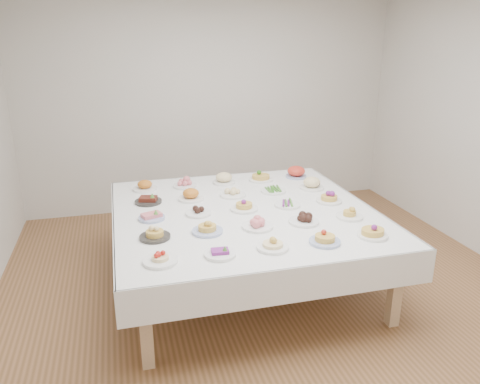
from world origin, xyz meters
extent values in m
plane|color=#8E5E3B|center=(0.00, 0.00, 0.00)|extent=(5.00, 5.00, 0.00)
cube|color=silver|center=(0.00, 2.50, 1.40)|extent=(5.00, 0.02, 2.80)
cube|color=white|center=(-0.17, 0.23, 0.72)|extent=(2.37, 2.37, 0.06)
cube|color=white|center=(-0.17, 1.42, 0.61)|extent=(2.39, 0.02, 0.28)
cube|color=white|center=(-0.17, -0.95, 0.61)|extent=(2.39, 0.01, 0.28)
cube|color=white|center=(1.01, 0.23, 0.61)|extent=(0.02, 2.39, 0.28)
cube|color=white|center=(-1.36, 0.23, 0.61)|extent=(0.02, 2.39, 0.28)
cube|color=#D5B989|center=(-1.18, -0.77, 0.34)|extent=(0.09, 0.09, 0.69)
cube|color=#D5B989|center=(0.83, -0.77, 0.34)|extent=(0.09, 0.09, 0.69)
cube|color=#D5B989|center=(-1.18, 1.24, 0.34)|extent=(0.09, 0.09, 0.69)
cube|color=#D5B989|center=(0.83, 1.24, 0.34)|extent=(0.09, 0.09, 0.69)
cylinder|color=white|center=(-1.04, -0.62, 0.76)|extent=(0.25, 0.25, 0.02)
cylinder|color=white|center=(-0.60, -0.63, 0.76)|extent=(0.23, 0.23, 0.02)
cylinder|color=white|center=(-0.18, -0.62, 0.76)|extent=(0.24, 0.24, 0.02)
cylinder|color=#4C66B2|center=(0.24, -0.63, 0.76)|extent=(0.24, 0.24, 0.02)
cylinder|color=white|center=(0.67, -0.61, 0.76)|extent=(0.24, 0.24, 0.02)
cylinder|color=#2B2927|center=(-1.04, -0.19, 0.76)|extent=(0.25, 0.25, 0.02)
cylinder|color=#4C66B2|center=(-0.61, -0.19, 0.76)|extent=(0.25, 0.25, 0.02)
cylinder|color=white|center=(-0.18, -0.20, 0.76)|extent=(0.26, 0.26, 0.02)
cylinder|color=white|center=(0.24, -0.20, 0.76)|extent=(0.26, 0.26, 0.02)
cylinder|color=white|center=(0.68, -0.19, 0.76)|extent=(0.23, 0.23, 0.02)
cylinder|color=#4C66B2|center=(-1.03, 0.23, 0.76)|extent=(0.23, 0.23, 0.02)
cylinder|color=white|center=(-0.61, 0.24, 0.76)|extent=(0.23, 0.23, 0.02)
cylinder|color=white|center=(-0.17, 0.24, 0.76)|extent=(0.26, 0.26, 0.02)
cylinder|color=white|center=(0.25, 0.23, 0.76)|extent=(0.24, 0.24, 0.02)
cylinder|color=white|center=(0.68, 0.23, 0.76)|extent=(0.25, 0.25, 0.02)
cylinder|color=#2B2927|center=(-1.02, 0.67, 0.76)|extent=(0.26, 0.26, 0.02)
cylinder|color=white|center=(-0.61, 0.65, 0.76)|extent=(0.25, 0.25, 0.02)
cylinder|color=white|center=(-0.18, 0.65, 0.76)|extent=(0.26, 0.26, 0.02)
cylinder|color=white|center=(0.26, 0.66, 0.76)|extent=(0.25, 0.25, 0.02)
cylinder|color=white|center=(0.69, 0.66, 0.76)|extent=(0.25, 0.25, 0.02)
cylinder|color=white|center=(-1.02, 1.08, 0.76)|extent=(0.25, 0.25, 0.02)
cylinder|color=white|center=(-0.60, 1.08, 0.76)|extent=(0.25, 0.25, 0.02)
cylinder|color=white|center=(-0.17, 1.09, 0.76)|extent=(0.24, 0.24, 0.02)
cylinder|color=white|center=(0.25, 1.08, 0.76)|extent=(0.27, 0.27, 0.02)
cylinder|color=#4C66B2|center=(0.68, 1.10, 0.76)|extent=(0.23, 0.23, 0.02)
camera|label=1|loc=(-1.27, -3.69, 2.31)|focal=35.00mm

